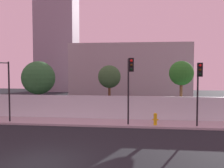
% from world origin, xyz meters
% --- Properties ---
extents(ground_plane, '(80.00, 80.00, 0.00)m').
position_xyz_m(ground_plane, '(0.00, 0.00, 0.00)').
color(ground_plane, black).
extents(sidewalk, '(36.00, 2.40, 0.15)m').
position_xyz_m(sidewalk, '(0.00, 8.20, 0.07)').
color(sidewalk, '#AFAFAF').
rests_on(sidewalk, ground).
extents(perimeter_wall, '(36.00, 0.18, 1.80)m').
position_xyz_m(perimeter_wall, '(0.00, 9.49, 1.05)').
color(perimeter_wall, silver).
rests_on(perimeter_wall, sidewalk).
extents(traffic_light_left, '(0.36, 1.22, 4.32)m').
position_xyz_m(traffic_light_left, '(8.12, 7.01, 3.31)').
color(traffic_light_left, black).
rests_on(traffic_light_left, sidewalk).
extents(traffic_light_center, '(0.51, 1.60, 4.46)m').
position_xyz_m(traffic_light_center, '(-5.59, 6.81, 3.43)').
color(traffic_light_center, black).
rests_on(traffic_light_center, sidewalk).
extents(traffic_light_right, '(0.48, 1.33, 4.64)m').
position_xyz_m(traffic_light_right, '(3.57, 6.96, 3.53)').
color(traffic_light_right, black).
rests_on(traffic_light_right, sidewalk).
extents(fire_hydrant, '(0.44, 0.26, 0.85)m').
position_xyz_m(fire_hydrant, '(5.34, 7.52, 0.61)').
color(fire_hydrant, gold).
rests_on(fire_hydrant, sidewalk).
extents(roadside_tree_midleft, '(2.90, 2.90, 4.75)m').
position_xyz_m(roadside_tree_midleft, '(-4.54, 10.83, 3.30)').
color(roadside_tree_midleft, brown).
rests_on(roadside_tree_midleft, ground).
extents(roadside_tree_midright, '(1.92, 1.92, 4.39)m').
position_xyz_m(roadside_tree_midright, '(1.67, 10.83, 3.39)').
color(roadside_tree_midright, brown).
rests_on(roadside_tree_midright, ground).
extents(roadside_tree_rightmost, '(1.99, 1.99, 4.73)m').
position_xyz_m(roadside_tree_rightmost, '(7.57, 10.83, 3.69)').
color(roadside_tree_rightmost, brown).
rests_on(roadside_tree_rightmost, ground).
extents(low_building_distant, '(15.26, 6.00, 7.30)m').
position_xyz_m(low_building_distant, '(2.84, 23.49, 3.65)').
color(low_building_distant, '#9F9F9F').
rests_on(low_building_distant, ground).
extents(tower_on_skyline, '(7.22, 5.00, 24.35)m').
position_xyz_m(tower_on_skyline, '(-11.29, 35.49, 12.17)').
color(tower_on_skyline, gray).
rests_on(tower_on_skyline, ground).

